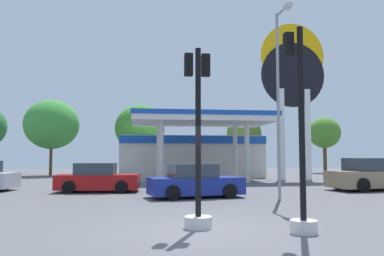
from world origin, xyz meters
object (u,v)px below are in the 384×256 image
(traffic_signal_0, at_px, (198,157))
(corner_streetlamp, at_px, (280,87))
(car_3, at_px, (195,182))
(tree_2, at_px, (140,128))
(tree_1, at_px, (52,124))
(tree_4, at_px, (324,133))
(traffic_signal_1, at_px, (301,161))
(tree_3, at_px, (244,133))
(station_pole_sign, at_px, (293,81))
(car_1, at_px, (98,179))
(car_0, at_px, (372,176))

(traffic_signal_0, height_order, corner_streetlamp, corner_streetlamp)
(car_3, bearing_deg, tree_2, 97.06)
(tree_1, distance_m, tree_4, 26.79)
(tree_2, height_order, corner_streetlamp, corner_streetlamp)
(traffic_signal_1, distance_m, tree_2, 27.30)
(tree_1, relative_size, corner_streetlamp, 0.88)
(tree_3, bearing_deg, tree_4, 7.20)
(tree_2, xyz_separation_m, corner_streetlamp, (5.64, -20.52, 0.29))
(traffic_signal_0, distance_m, tree_3, 28.54)
(tree_3, bearing_deg, tree_1, -176.89)
(station_pole_sign, distance_m, car_1, 16.48)
(car_3, bearing_deg, tree_4, 52.26)
(tree_2, bearing_deg, car_0, -54.84)
(car_1, bearing_deg, tree_2, 82.93)
(traffic_signal_0, distance_m, tree_2, 26.13)
(car_3, distance_m, traffic_signal_1, 7.99)
(traffic_signal_1, distance_m, corner_streetlamp, 7.29)
(tree_2, relative_size, corner_streetlamp, 0.83)
(car_3, relative_size, tree_1, 0.62)
(station_pole_sign, bearing_deg, traffic_signal_1, -112.01)
(tree_3, bearing_deg, traffic_signal_0, -107.61)
(tree_4, bearing_deg, car_3, -127.74)
(car_1, xyz_separation_m, tree_3, (12.05, 17.17, 3.29))
(car_3, height_order, traffic_signal_0, traffic_signal_0)
(tree_4, bearing_deg, tree_2, -173.14)
(tree_4, bearing_deg, tree_1, -175.53)
(station_pole_sign, bearing_deg, tree_1, 155.16)
(traffic_signal_1, distance_m, tree_4, 33.00)
(car_3, relative_size, traffic_signal_1, 0.87)
(station_pole_sign, bearing_deg, tree_3, 96.22)
(car_0, bearing_deg, station_pole_sign, 95.20)
(car_0, relative_size, traffic_signal_1, 1.00)
(traffic_signal_0, distance_m, corner_streetlamp, 7.42)
(car_0, bearing_deg, car_1, 176.44)
(car_0, bearing_deg, tree_1, 139.07)
(car_1, relative_size, corner_streetlamp, 0.53)
(station_pole_sign, height_order, corner_streetlamp, station_pole_sign)
(traffic_signal_1, relative_size, tree_3, 0.85)
(station_pole_sign, xyz_separation_m, traffic_signal_0, (-9.67, -17.39, -5.54))
(tree_2, bearing_deg, corner_streetlamp, -74.64)
(tree_1, xyz_separation_m, corner_streetlamp, (13.43, -20.70, 0.03))
(station_pole_sign, distance_m, tree_2, 14.37)
(tree_2, bearing_deg, car_1, -97.07)
(traffic_signal_1, bearing_deg, tree_4, 62.50)
(car_1, relative_size, traffic_signal_1, 0.85)
(corner_streetlamp, bearing_deg, tree_1, 122.97)
(station_pole_sign, xyz_separation_m, traffic_signal_1, (-7.41, -18.34, -5.64))
(car_0, relative_size, traffic_signal_0, 1.08)
(car_0, bearing_deg, traffic_signal_1, -129.14)
(car_0, xyz_separation_m, tree_1, (-19.68, 17.06, 3.79))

